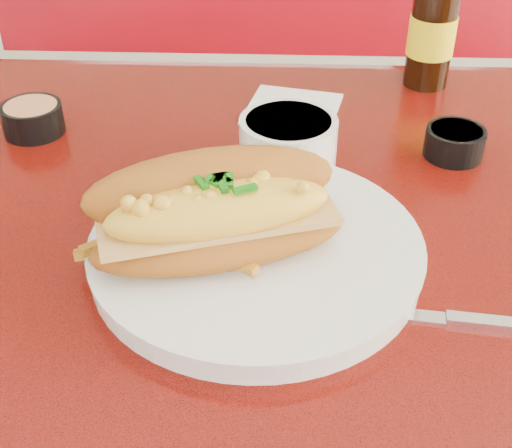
{
  "coord_description": "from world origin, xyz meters",
  "views": [
    {
      "loc": [
        0.02,
        -0.53,
        1.17
      ],
      "look_at": [
        0.0,
        -0.04,
        0.81
      ],
      "focal_mm": 50.0,
      "sensor_mm": 36.0,
      "label": 1
    }
  ],
  "objects_px": {
    "mac_hoagie": "(216,212)",
    "sauce_cup_left": "(33,117)",
    "booth_bench_far": "(269,190)",
    "dinner_plate": "(256,250)",
    "fork": "(337,254)",
    "knife": "(435,317)",
    "beer_bottle": "(434,18)",
    "diner_table": "(253,354)",
    "gravy_ramekin": "(288,142)",
    "sauce_cup_right": "(455,141)"
  },
  "relations": [
    {
      "from": "mac_hoagie",
      "to": "sauce_cup_left",
      "type": "height_order",
      "value": "mac_hoagie"
    },
    {
      "from": "booth_bench_far",
      "to": "dinner_plate",
      "type": "bearing_deg",
      "value": -89.68
    },
    {
      "from": "dinner_plate",
      "to": "mac_hoagie",
      "type": "height_order",
      "value": "mac_hoagie"
    },
    {
      "from": "sauce_cup_left",
      "to": "fork",
      "type": "bearing_deg",
      "value": -35.64
    },
    {
      "from": "dinner_plate",
      "to": "fork",
      "type": "relative_size",
      "value": 2.03
    },
    {
      "from": "booth_bench_far",
      "to": "knife",
      "type": "xyz_separation_m",
      "value": [
        0.15,
        -0.92,
        0.49
      ]
    },
    {
      "from": "beer_bottle",
      "to": "dinner_plate",
      "type": "bearing_deg",
      "value": -118.59
    },
    {
      "from": "beer_bottle",
      "to": "knife",
      "type": "bearing_deg",
      "value": -97.44
    },
    {
      "from": "diner_table",
      "to": "dinner_plate",
      "type": "bearing_deg",
      "value": -83.39
    },
    {
      "from": "mac_hoagie",
      "to": "knife",
      "type": "relative_size",
      "value": 1.35
    },
    {
      "from": "dinner_plate",
      "to": "knife",
      "type": "relative_size",
      "value": 1.68
    },
    {
      "from": "fork",
      "to": "diner_table",
      "type": "bearing_deg",
      "value": 67.09
    },
    {
      "from": "diner_table",
      "to": "gravy_ramekin",
      "type": "distance_m",
      "value": 0.23
    },
    {
      "from": "fork",
      "to": "dinner_plate",
      "type": "bearing_deg",
      "value": 92.19
    },
    {
      "from": "knife",
      "to": "gravy_ramekin",
      "type": "bearing_deg",
      "value": 124.39
    },
    {
      "from": "gravy_ramekin",
      "to": "knife",
      "type": "relative_size",
      "value": 0.69
    },
    {
      "from": "gravy_ramekin",
      "to": "knife",
      "type": "bearing_deg",
      "value": -62.33
    },
    {
      "from": "dinner_plate",
      "to": "sauce_cup_left",
      "type": "relative_size",
      "value": 3.27
    },
    {
      "from": "gravy_ramekin",
      "to": "diner_table",
      "type": "bearing_deg",
      "value": -104.96
    },
    {
      "from": "sauce_cup_left",
      "to": "diner_table",
      "type": "bearing_deg",
      "value": -35.44
    },
    {
      "from": "knife",
      "to": "dinner_plate",
      "type": "bearing_deg",
      "value": 161.56
    },
    {
      "from": "sauce_cup_right",
      "to": "knife",
      "type": "relative_size",
      "value": 0.48
    },
    {
      "from": "sauce_cup_left",
      "to": "beer_bottle",
      "type": "relative_size",
      "value": 0.39
    },
    {
      "from": "diner_table",
      "to": "beer_bottle",
      "type": "relative_size",
      "value": 5.33
    },
    {
      "from": "diner_table",
      "to": "dinner_plate",
      "type": "xyz_separation_m",
      "value": [
        0.0,
        -0.04,
        0.17
      ]
    },
    {
      "from": "mac_hoagie",
      "to": "fork",
      "type": "relative_size",
      "value": 1.63
    },
    {
      "from": "mac_hoagie",
      "to": "knife",
      "type": "height_order",
      "value": "mac_hoagie"
    },
    {
      "from": "diner_table",
      "to": "sauce_cup_left",
      "type": "distance_m",
      "value": 0.36
    },
    {
      "from": "mac_hoagie",
      "to": "sauce_cup_right",
      "type": "distance_m",
      "value": 0.32
    },
    {
      "from": "diner_table",
      "to": "booth_bench_far",
      "type": "height_order",
      "value": "booth_bench_far"
    },
    {
      "from": "diner_table",
      "to": "fork",
      "type": "distance_m",
      "value": 0.2
    },
    {
      "from": "fork",
      "to": "booth_bench_far",
      "type": "bearing_deg",
      "value": 18.33
    },
    {
      "from": "sauce_cup_left",
      "to": "sauce_cup_right",
      "type": "xyz_separation_m",
      "value": [
        0.47,
        -0.03,
        -0.0
      ]
    },
    {
      "from": "diner_table",
      "to": "booth_bench_far",
      "type": "distance_m",
      "value": 0.87
    },
    {
      "from": "mac_hoagie",
      "to": "sauce_cup_right",
      "type": "xyz_separation_m",
      "value": [
        0.24,
        0.2,
        -0.04
      ]
    },
    {
      "from": "fork",
      "to": "beer_bottle",
      "type": "relative_size",
      "value": 0.63
    },
    {
      "from": "booth_bench_far",
      "to": "knife",
      "type": "relative_size",
      "value": 6.85
    },
    {
      "from": "sauce_cup_right",
      "to": "knife",
      "type": "height_order",
      "value": "sauce_cup_right"
    },
    {
      "from": "diner_table",
      "to": "knife",
      "type": "xyz_separation_m",
      "value": [
        0.15,
        -0.11,
        0.16
      ]
    },
    {
      "from": "beer_bottle",
      "to": "gravy_ramekin",
      "type": "bearing_deg",
      "value": -129.43
    },
    {
      "from": "booth_bench_far",
      "to": "dinner_plate",
      "type": "relative_size",
      "value": 4.09
    },
    {
      "from": "diner_table",
      "to": "dinner_plate",
      "type": "distance_m",
      "value": 0.18
    },
    {
      "from": "dinner_plate",
      "to": "beer_bottle",
      "type": "height_order",
      "value": "beer_bottle"
    },
    {
      "from": "booth_bench_far",
      "to": "sauce_cup_right",
      "type": "xyz_separation_m",
      "value": [
        0.21,
        -0.66,
        0.5
      ]
    },
    {
      "from": "knife",
      "to": "sauce_cup_left",
      "type": "bearing_deg",
      "value": 151.1
    },
    {
      "from": "dinner_plate",
      "to": "fork",
      "type": "bearing_deg",
      "value": -11.25
    },
    {
      "from": "dinner_plate",
      "to": "sauce_cup_right",
      "type": "distance_m",
      "value": 0.28
    },
    {
      "from": "gravy_ramekin",
      "to": "sauce_cup_right",
      "type": "xyz_separation_m",
      "value": [
        0.18,
        0.03,
        -0.01
      ]
    },
    {
      "from": "mac_hoagie",
      "to": "beer_bottle",
      "type": "bearing_deg",
      "value": 41.39
    },
    {
      "from": "sauce_cup_left",
      "to": "knife",
      "type": "bearing_deg",
      "value": -35.61
    }
  ]
}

